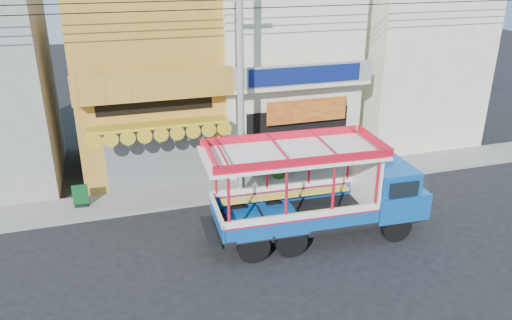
{
  "coord_description": "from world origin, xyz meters",
  "views": [
    {
      "loc": [
        -5.8,
        -14.08,
        9.03
      ],
      "look_at": [
        -0.65,
        2.5,
        1.87
      ],
      "focal_mm": 35.0,
      "sensor_mm": 36.0,
      "label": 1
    }
  ],
  "objects_px": {
    "green_sign": "(81,197)",
    "potted_plant_a": "(279,164)",
    "utility_pole": "(244,73)",
    "potted_plant_c": "(361,161)",
    "potted_plant_b": "(356,167)",
    "songthaew_truck": "(332,190)"
  },
  "relations": [
    {
      "from": "songthaew_truck",
      "to": "green_sign",
      "type": "relative_size",
      "value": 8.52
    },
    {
      "from": "songthaew_truck",
      "to": "potted_plant_a",
      "type": "relative_size",
      "value": 6.74
    },
    {
      "from": "green_sign",
      "to": "utility_pole",
      "type": "bearing_deg",
      "value": -7.26
    },
    {
      "from": "potted_plant_a",
      "to": "potted_plant_c",
      "type": "bearing_deg",
      "value": -33.78
    },
    {
      "from": "songthaew_truck",
      "to": "green_sign",
      "type": "bearing_deg",
      "value": 151.65
    },
    {
      "from": "songthaew_truck",
      "to": "green_sign",
      "type": "height_order",
      "value": "songthaew_truck"
    },
    {
      "from": "utility_pole",
      "to": "green_sign",
      "type": "distance_m",
      "value": 7.8
    },
    {
      "from": "green_sign",
      "to": "potted_plant_c",
      "type": "relative_size",
      "value": 1.0
    },
    {
      "from": "songthaew_truck",
      "to": "potted_plant_c",
      "type": "distance_m",
      "value": 5.78
    },
    {
      "from": "green_sign",
      "to": "potted_plant_b",
      "type": "xyz_separation_m",
      "value": [
        11.29,
        -0.65,
        0.09
      ]
    },
    {
      "from": "potted_plant_b",
      "to": "potted_plant_c",
      "type": "height_order",
      "value": "potted_plant_b"
    },
    {
      "from": "potted_plant_a",
      "to": "potted_plant_b",
      "type": "distance_m",
      "value": 3.31
    },
    {
      "from": "green_sign",
      "to": "songthaew_truck",
      "type": "bearing_deg",
      "value": -28.35
    },
    {
      "from": "potted_plant_c",
      "to": "utility_pole",
      "type": "bearing_deg",
      "value": -83.38
    },
    {
      "from": "utility_pole",
      "to": "songthaew_truck",
      "type": "xyz_separation_m",
      "value": [
        2.0,
        -3.67,
        -3.35
      ]
    },
    {
      "from": "potted_plant_c",
      "to": "potted_plant_b",
      "type": "bearing_deg",
      "value": -45.3
    },
    {
      "from": "green_sign",
      "to": "potted_plant_b",
      "type": "relative_size",
      "value": 0.95
    },
    {
      "from": "green_sign",
      "to": "potted_plant_c",
      "type": "height_order",
      "value": "potted_plant_c"
    },
    {
      "from": "potted_plant_a",
      "to": "potted_plant_c",
      "type": "relative_size",
      "value": 1.26
    },
    {
      "from": "utility_pole",
      "to": "potted_plant_b",
      "type": "height_order",
      "value": "utility_pole"
    },
    {
      "from": "green_sign",
      "to": "potted_plant_a",
      "type": "height_order",
      "value": "potted_plant_a"
    },
    {
      "from": "utility_pole",
      "to": "green_sign",
      "type": "relative_size",
      "value": 31.52
    }
  ]
}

